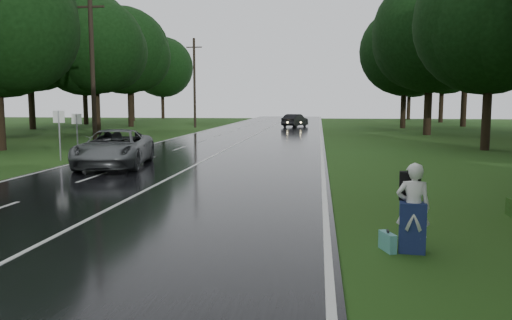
{
  "coord_description": "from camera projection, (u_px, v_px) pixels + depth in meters",
  "views": [
    {
      "loc": [
        5.59,
        -9.86,
        2.91
      ],
      "look_at": [
        3.65,
        5.47,
        1.1
      ],
      "focal_mm": 34.82,
      "sensor_mm": 36.0,
      "label": 1
    }
  ],
  "objects": [
    {
      "name": "lane_center",
      "position": [
        227.0,
        149.0,
        30.45
      ],
      "size": [
        0.12,
        140.0,
        0.01
      ],
      "primitive_type": "cube",
      "color": "silver",
      "rests_on": "road"
    },
    {
      "name": "ground",
      "position": [
        57.0,
        237.0,
        10.75
      ],
      "size": [
        160.0,
        160.0,
        0.0
      ],
      "primitive_type": "plane",
      "color": "#224614",
      "rests_on": "ground"
    },
    {
      "name": "far_car",
      "position": [
        295.0,
        120.0,
        57.55
      ],
      "size": [
        3.01,
        4.77,
        1.48
      ],
      "primitive_type": "imported",
      "rotation": [
        0.0,
        0.0,
        2.79
      ],
      "color": "black",
      "rests_on": "road"
    },
    {
      "name": "road_sign_b",
      "position": [
        78.0,
        157.0,
        26.6
      ],
      "size": [
        0.55,
        0.1,
        2.29
      ],
      "primitive_type": null,
      "color": "white",
      "rests_on": "ground"
    },
    {
      "name": "tree_left_e",
      "position": [
        97.0,
        134.0,
        44.92
      ],
      "size": [
        8.91,
        8.91,
        13.92
      ],
      "primitive_type": null,
      "color": "black",
      "rests_on": "ground"
    },
    {
      "name": "hitchhiker",
      "position": [
        413.0,
        211.0,
        9.57
      ],
      "size": [
        0.69,
        0.63,
        1.76
      ],
      "color": "silver",
      "rests_on": "ground"
    },
    {
      "name": "tree_left_d",
      "position": [
        1.0,
        150.0,
        30.07
      ],
      "size": [
        8.32,
        8.32,
        13.01
      ],
      "primitive_type": null,
      "color": "black",
      "rests_on": "ground"
    },
    {
      "name": "tree_right_e",
      "position": [
        427.0,
        135.0,
        44.13
      ],
      "size": [
        9.55,
        9.55,
        14.93
      ],
      "primitive_type": null,
      "color": "black",
      "rests_on": "ground"
    },
    {
      "name": "suitcase",
      "position": [
        387.0,
        242.0,
        9.73
      ],
      "size": [
        0.31,
        0.53,
        0.37
      ],
      "primitive_type": "cube",
      "rotation": [
        0.0,
        0.0,
        0.33
      ],
      "color": "teal",
      "rests_on": "ground"
    },
    {
      "name": "tree_left_f",
      "position": [
        131.0,
        127.0,
        59.25
      ],
      "size": [
        9.76,
        9.76,
        15.26
      ],
      "primitive_type": null,
      "color": "black",
      "rests_on": "ground"
    },
    {
      "name": "road",
      "position": [
        227.0,
        149.0,
        30.45
      ],
      "size": [
        12.0,
        140.0,
        0.04
      ],
      "primitive_type": "cube",
      "color": "black",
      "rests_on": "ground"
    },
    {
      "name": "utility_pole_mid",
      "position": [
        95.0,
        148.0,
        31.56
      ],
      "size": [
        1.8,
        0.28,
        9.71
      ],
      "primitive_type": null,
      "color": "black",
      "rests_on": "ground"
    },
    {
      "name": "tree_right_d",
      "position": [
        485.0,
        150.0,
        30.19
      ],
      "size": [
        8.56,
        8.56,
        13.37
      ],
      "primitive_type": null,
      "color": "black",
      "rests_on": "ground"
    },
    {
      "name": "grey_car",
      "position": [
        114.0,
        148.0,
        22.18
      ],
      "size": [
        3.7,
        6.3,
        1.64
      ],
      "primitive_type": "imported",
      "rotation": [
        0.0,
        0.0,
        0.17
      ],
      "color": "#565A5C",
      "rests_on": "road"
    },
    {
      "name": "road_sign_a",
      "position": [
        61.0,
        161.0,
        24.81
      ],
      "size": [
        0.6,
        0.1,
        2.48
      ],
      "primitive_type": null,
      "color": "white",
      "rests_on": "ground"
    },
    {
      "name": "tree_right_f",
      "position": [
        403.0,
        128.0,
        55.62
      ],
      "size": [
        9.24,
        9.24,
        14.44
      ],
      "primitive_type": null,
      "color": "black",
      "rests_on": "ground"
    },
    {
      "name": "utility_pole_far",
      "position": [
        195.0,
        128.0,
        56.96
      ],
      "size": [
        1.8,
        0.28,
        10.06
      ],
      "primitive_type": null,
      "color": "black",
      "rests_on": "ground"
    }
  ]
}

